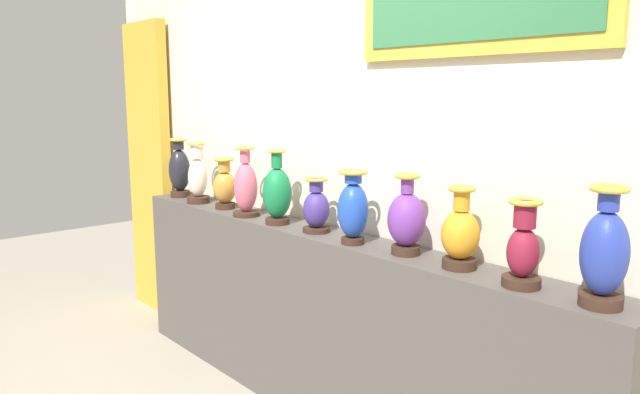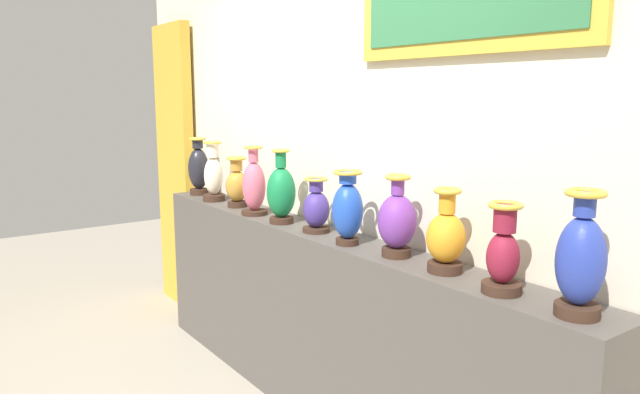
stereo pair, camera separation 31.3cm
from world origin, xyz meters
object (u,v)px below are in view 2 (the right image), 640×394
(vase_sapphire, at_px, (348,209))
(vase_amber, at_px, (446,237))
(vase_violet, at_px, (397,221))
(vase_ochre, at_px, (237,184))
(vase_burgundy, at_px, (503,253))
(vase_cobalt, at_px, (581,261))
(vase_indigo, at_px, (316,208))
(vase_rose, at_px, (254,186))
(vase_ivory, at_px, (213,175))
(vase_onyx, at_px, (199,169))
(vase_emerald, at_px, (281,192))

(vase_sapphire, relative_size, vase_amber, 1.03)
(vase_violet, bearing_deg, vase_ochre, -179.54)
(vase_burgundy, relative_size, vase_cobalt, 0.80)
(vase_burgundy, bearing_deg, vase_indigo, 178.98)
(vase_rose, bearing_deg, vase_cobalt, 0.56)
(vase_sapphire, relative_size, vase_burgundy, 1.07)
(vase_indigo, bearing_deg, vase_ivory, -178.89)
(vase_ivory, relative_size, vase_rose, 0.98)
(vase_onyx, distance_m, vase_amber, 2.38)
(vase_burgundy, bearing_deg, vase_onyx, 179.45)
(vase_ivory, height_order, vase_burgundy, vase_ivory)
(vase_onyx, relative_size, vase_cobalt, 0.98)
(vase_violet, relative_size, vase_cobalt, 0.88)
(vase_emerald, distance_m, vase_burgundy, 1.50)
(vase_onyx, relative_size, vase_violet, 1.12)
(vase_indigo, xyz_separation_m, vase_cobalt, (1.50, -0.01, 0.06))
(vase_ivory, relative_size, vase_cobalt, 0.96)
(vase_ivory, bearing_deg, vase_onyx, 174.77)
(vase_violet, relative_size, vase_amber, 1.06)
(vase_indigo, height_order, vase_amber, vase_amber)
(vase_onyx, distance_m, vase_sapphire, 1.78)
(vase_ochre, relative_size, vase_sapphire, 0.90)
(vase_rose, xyz_separation_m, vase_burgundy, (1.80, 0.01, -0.02))
(vase_rose, relative_size, vase_violet, 1.12)
(vase_onyx, xyz_separation_m, vase_emerald, (1.18, -0.04, -0.01))
(vase_violet, bearing_deg, vase_indigo, -178.97)
(vase_indigo, bearing_deg, vase_onyx, 179.83)
(vase_ochre, bearing_deg, vase_onyx, 179.47)
(vase_rose, bearing_deg, vase_sapphire, 0.16)
(vase_onyx, height_order, vase_ivory, vase_onyx)
(vase_ivory, relative_size, vase_sapphire, 1.12)
(vase_emerald, bearing_deg, vase_amber, 1.79)
(vase_ivory, xyz_separation_m, vase_cobalt, (2.68, 0.01, 0.01))
(vase_onyx, relative_size, vase_rose, 1.00)
(vase_amber, bearing_deg, vase_onyx, -179.94)
(vase_ochre, xyz_separation_m, vase_indigo, (0.88, 0.00, -0.02))
(vase_emerald, distance_m, vase_sapphire, 0.60)
(vase_cobalt, bearing_deg, vase_burgundy, -178.75)
(vase_amber, bearing_deg, vase_violet, 179.21)
(vase_onyx, distance_m, vase_cobalt, 2.97)
(vase_ochre, bearing_deg, vase_emerald, -2.89)
(vase_burgundy, bearing_deg, vase_emerald, -179.65)
(vase_violet, bearing_deg, vase_onyx, -179.82)
(vase_ivory, height_order, vase_rose, vase_rose)
(vase_emerald, distance_m, vase_cobalt, 1.80)
(vase_indigo, bearing_deg, vase_sapphire, -6.10)
(vase_indigo, bearing_deg, vase_violet, 1.03)
(vase_onyx, relative_size, vase_burgundy, 1.23)
(vase_sapphire, bearing_deg, vase_burgundy, 0.74)
(vase_amber, bearing_deg, vase_burgundy, -5.33)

